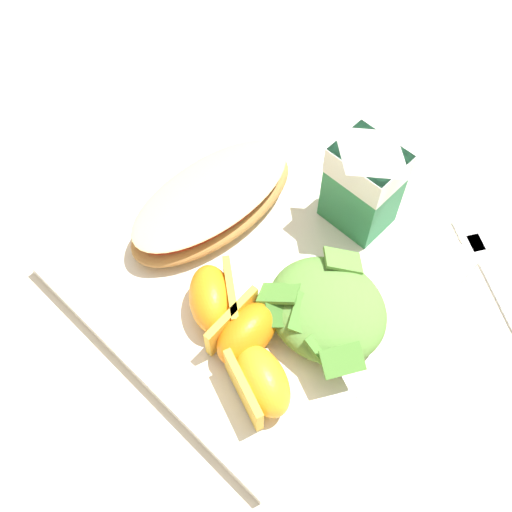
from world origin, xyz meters
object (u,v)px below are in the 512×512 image
at_px(white_plate, 256,266).
at_px(cheesy_pizza_bread, 212,203).
at_px(orange_wedge_front, 214,299).
at_px(orange_wedge_rear, 260,382).
at_px(milk_carton, 365,176).
at_px(metal_fork, 500,290).
at_px(green_salad_pile, 330,306).
at_px(orange_wedge_middle, 245,332).

distance_m(white_plate, cheesy_pizza_bread, 0.07).
distance_m(orange_wedge_front, orange_wedge_rear, 0.08).
bearing_deg(cheesy_pizza_bread, white_plate, -8.09).
height_order(milk_carton, orange_wedge_rear, milk_carton).
bearing_deg(orange_wedge_rear, metal_fork, 68.37).
xyz_separation_m(cheesy_pizza_bread, green_salad_pile, (0.14, -0.01, 0.00)).
relative_size(orange_wedge_front, orange_wedge_rear, 1.01).
bearing_deg(orange_wedge_front, orange_wedge_rear, -17.57).
bearing_deg(white_plate, metal_fork, 38.38).
xyz_separation_m(orange_wedge_middle, metal_fork, (0.12, 0.19, -0.03)).
xyz_separation_m(milk_carton, orange_wedge_front, (-0.02, -0.15, -0.04)).
distance_m(green_salad_pile, metal_fork, 0.16).
height_order(green_salad_pile, orange_wedge_front, green_salad_pile).
bearing_deg(milk_carton, orange_wedge_rear, -74.04).
bearing_deg(white_plate, cheesy_pizza_bread, 171.91).
xyz_separation_m(green_salad_pile, orange_wedge_front, (-0.07, -0.06, -0.00)).
relative_size(orange_wedge_middle, metal_fork, 0.37).
bearing_deg(cheesy_pizza_bread, green_salad_pile, -2.09).
bearing_deg(white_plate, orange_wedge_middle, -52.23).
xyz_separation_m(orange_wedge_front, orange_wedge_middle, (0.04, -0.00, 0.00)).
distance_m(cheesy_pizza_bread, metal_fork, 0.26).
bearing_deg(green_salad_pile, metal_fork, 55.55).
relative_size(white_plate, orange_wedge_rear, 4.08).
distance_m(orange_wedge_front, orange_wedge_middle, 0.04).
xyz_separation_m(white_plate, milk_carton, (0.03, 0.10, 0.07)).
bearing_deg(green_salad_pile, white_plate, -177.30).
distance_m(white_plate, milk_carton, 0.12).
height_order(green_salad_pile, orange_wedge_middle, green_salad_pile).
relative_size(green_salad_pile, orange_wedge_middle, 1.74).
bearing_deg(cheesy_pizza_bread, milk_carton, 43.03).
bearing_deg(orange_wedge_front, white_plate, 97.31).
bearing_deg(orange_wedge_middle, milk_carton, 95.14).
bearing_deg(milk_carton, green_salad_pile, -63.30).
height_order(white_plate, milk_carton, milk_carton).
distance_m(cheesy_pizza_bread, orange_wedge_middle, 0.13).
bearing_deg(milk_carton, orange_wedge_middle, -84.86).
bearing_deg(metal_fork, orange_wedge_rear, -111.63).
relative_size(cheesy_pizza_bread, green_salad_pile, 1.63).
distance_m(orange_wedge_rear, metal_fork, 0.23).
height_order(orange_wedge_front, orange_wedge_middle, same).
xyz_separation_m(orange_wedge_rear, metal_fork, (0.08, 0.21, -0.03)).
relative_size(cheesy_pizza_bread, orange_wedge_middle, 2.83).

